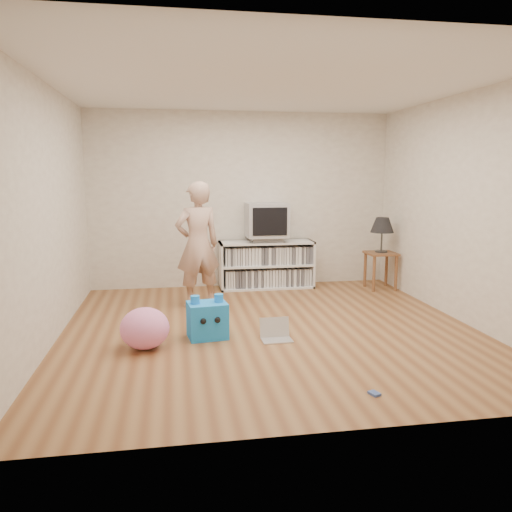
{
  "coord_description": "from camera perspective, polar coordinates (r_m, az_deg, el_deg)",
  "views": [
    {
      "loc": [
        -1.02,
        -5.21,
        1.7
      ],
      "look_at": [
        -0.09,
        0.4,
        0.76
      ],
      "focal_mm": 35.0,
      "sensor_mm": 36.0,
      "label": 1
    }
  ],
  "objects": [
    {
      "name": "ground",
      "position": [
        5.57,
        1.6,
        -8.34
      ],
      "size": [
        4.5,
        4.5,
        0.0
      ],
      "primitive_type": "plane",
      "color": "brown",
      "rests_on": "ground"
    },
    {
      "name": "walls",
      "position": [
        5.32,
        1.67,
        5.11
      ],
      "size": [
        4.52,
        4.52,
        2.6
      ],
      "color": "beige",
      "rests_on": "ground"
    },
    {
      "name": "ceiling",
      "position": [
        5.38,
        1.74,
        19.04
      ],
      "size": [
        4.5,
        4.5,
        0.01
      ],
      "primitive_type": "cube",
      "color": "white",
      "rests_on": "walls"
    },
    {
      "name": "media_unit",
      "position": [
        7.49,
        1.18,
        -0.95
      ],
      "size": [
        1.4,
        0.45,
        0.7
      ],
      "color": "white",
      "rests_on": "ground"
    },
    {
      "name": "dvd_deck",
      "position": [
        7.42,
        1.21,
        1.95
      ],
      "size": [
        0.45,
        0.35,
        0.07
      ],
      "primitive_type": "cube",
      "color": "gray",
      "rests_on": "media_unit"
    },
    {
      "name": "crt_tv",
      "position": [
        7.38,
        1.22,
        4.14
      ],
      "size": [
        0.6,
        0.53,
        0.5
      ],
      "color": "#A0A0A5",
      "rests_on": "dvd_deck"
    },
    {
      "name": "side_table",
      "position": [
        7.6,
        14.06,
        -0.58
      ],
      "size": [
        0.42,
        0.42,
        0.55
      ],
      "color": "brown",
      "rests_on": "ground"
    },
    {
      "name": "table_lamp",
      "position": [
        7.53,
        14.22,
        3.36
      ],
      "size": [
        0.34,
        0.34,
        0.52
      ],
      "color": "#333333",
      "rests_on": "side_table"
    },
    {
      "name": "person",
      "position": [
        6.39,
        -6.68,
        1.28
      ],
      "size": [
        0.67,
        0.54,
        1.6
      ],
      "primitive_type": "imported",
      "rotation": [
        0.0,
        0.0,
        3.44
      ],
      "color": "tan",
      "rests_on": "ground"
    },
    {
      "name": "laptop",
      "position": [
        5.24,
        2.26,
        -8.86
      ],
      "size": [
        0.32,
        0.26,
        0.21
      ],
      "rotation": [
        0.0,
        0.0,
        0.03
      ],
      "color": "silver",
      "rests_on": "ground"
    },
    {
      "name": "playing_cards",
      "position": [
        4.13,
        13.37,
        -15.04
      ],
      "size": [
        0.09,
        0.11,
        0.02
      ],
      "primitive_type": "cube",
      "rotation": [
        0.0,
        0.0,
        0.34
      ],
      "color": "#405DAA",
      "rests_on": "ground"
    },
    {
      "name": "plush_blue",
      "position": [
        5.26,
        -5.58,
        -7.24
      ],
      "size": [
        0.43,
        0.38,
        0.46
      ],
      "rotation": [
        0.0,
        0.0,
        0.13
      ],
      "color": "#1689FF",
      "rests_on": "ground"
    },
    {
      "name": "plush_pink",
      "position": [
        5.04,
        -12.6,
        -8.07
      ],
      "size": [
        0.51,
        0.51,
        0.41
      ],
      "primitive_type": "ellipsoid",
      "rotation": [
        0.0,
        0.0,
        -0.06
      ],
      "color": "pink",
      "rests_on": "ground"
    }
  ]
}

